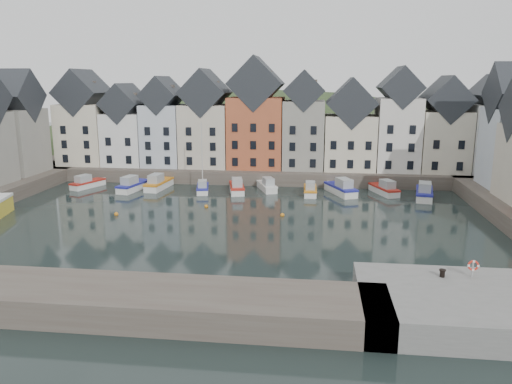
% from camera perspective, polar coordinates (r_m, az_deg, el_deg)
% --- Properties ---
extents(ground, '(260.00, 260.00, 0.00)m').
position_cam_1_polar(ground, '(56.02, -3.48, -3.94)').
color(ground, black).
rests_on(ground, ground).
extents(far_quay, '(90.00, 16.00, 2.00)m').
position_cam_1_polar(far_quay, '(84.69, 0.16, 2.48)').
color(far_quay, '#493F38').
rests_on(far_quay, ground).
extents(near_quay, '(18.00, 10.00, 2.00)m').
position_cam_1_polar(near_quay, '(38.04, 25.51, -11.86)').
color(near_quay, '#60605E').
rests_on(near_quay, ground).
extents(near_wall, '(50.00, 6.00, 2.00)m').
position_cam_1_polar(near_wall, '(39.57, -24.27, -10.79)').
color(near_wall, '#493F38').
rests_on(near_wall, ground).
extents(hillside, '(153.60, 70.40, 64.00)m').
position_cam_1_polar(hillside, '(114.37, 1.70, -4.60)').
color(hillside, '#24341A').
rests_on(hillside, ground).
extents(far_terrace, '(72.37, 8.16, 17.78)m').
position_cam_1_polar(far_terrace, '(81.36, 2.26, 7.65)').
color(far_terrace, beige).
rests_on(far_terrace, far_quay).
extents(mooring_buoys, '(20.50, 5.50, 0.50)m').
position_cam_1_polar(mooring_buoys, '(61.80, -6.25, -2.26)').
color(mooring_buoys, orange).
rests_on(mooring_buoys, ground).
extents(boat_a, '(3.77, 6.11, 2.24)m').
position_cam_1_polar(boat_a, '(79.97, -18.76, 0.94)').
color(boat_a, silver).
rests_on(boat_a, ground).
extents(boat_b, '(3.28, 6.87, 2.53)m').
position_cam_1_polar(boat_b, '(75.91, -13.92, 0.71)').
color(boat_b, silver).
rests_on(boat_b, ground).
extents(boat_c, '(2.76, 6.99, 2.62)m').
position_cam_1_polar(boat_c, '(76.29, -11.10, 0.93)').
color(boat_c, silver).
rests_on(boat_c, ground).
extents(boat_d, '(2.69, 5.57, 10.22)m').
position_cam_1_polar(boat_d, '(73.08, -6.12, 0.49)').
color(boat_d, silver).
rests_on(boat_d, ground).
extents(boat_e, '(3.23, 6.56, 2.41)m').
position_cam_1_polar(boat_e, '(72.66, -2.20, 0.53)').
color(boat_e, silver).
rests_on(boat_e, ground).
extents(boat_f, '(3.70, 6.07, 2.23)m').
position_cam_1_polar(boat_f, '(73.85, 1.29, 0.69)').
color(boat_f, silver).
rests_on(boat_f, ground).
extents(boat_g, '(1.92, 5.76, 2.20)m').
position_cam_1_polar(boat_g, '(71.52, 6.21, 0.21)').
color(boat_g, silver).
rests_on(boat_g, ground).
extents(boat_h, '(4.75, 7.22, 2.66)m').
position_cam_1_polar(boat_h, '(72.37, 9.72, 0.36)').
color(boat_h, silver).
rests_on(boat_h, ground).
extents(boat_i, '(3.99, 6.53, 2.40)m').
position_cam_1_polar(boat_i, '(73.74, 14.48, 0.31)').
color(boat_i, silver).
rests_on(boat_i, ground).
extents(boat_j, '(3.45, 7.25, 2.67)m').
position_cam_1_polar(boat_j, '(72.48, 18.68, -0.11)').
color(boat_j, silver).
rests_on(boat_j, ground).
extents(mooring_bollard, '(0.48, 0.48, 0.56)m').
position_cam_1_polar(mooring_bollard, '(39.15, 20.53, -8.64)').
color(mooring_bollard, black).
rests_on(mooring_bollard, near_quay).
extents(life_ring_post, '(0.80, 0.17, 1.30)m').
position_cam_1_polar(life_ring_post, '(39.71, 23.57, -7.75)').
color(life_ring_post, gray).
rests_on(life_ring_post, near_quay).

